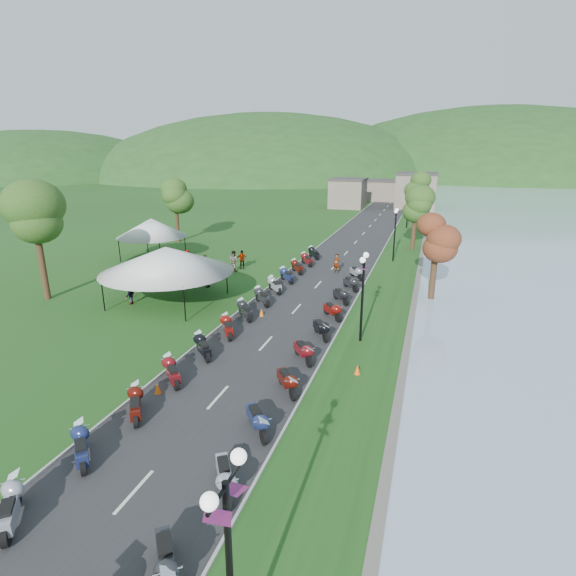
% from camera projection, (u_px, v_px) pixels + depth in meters
% --- Properties ---
extents(road, '(7.00, 120.00, 0.02)m').
position_uv_depth(road, '(346.00, 253.00, 47.09)').
color(road, '#2A2A2C').
rests_on(road, ground).
extents(hills_backdrop, '(360.00, 120.00, 76.00)m').
position_uv_depth(hills_backdrop, '(416.00, 174.00, 192.50)').
color(hills_backdrop, '#285621').
rests_on(hills_backdrop, ground).
extents(far_building, '(18.00, 16.00, 5.00)m').
position_uv_depth(far_building, '(380.00, 191.00, 87.83)').
color(far_building, '#796B5E').
rests_on(far_building, ground).
extents(moto_row_left, '(2.60, 43.09, 1.10)m').
position_uv_depth(moto_row_left, '(227.00, 327.00, 26.17)').
color(moto_row_left, '#331411').
rests_on(moto_row_left, ground).
extents(moto_row_right, '(2.60, 34.66, 1.10)m').
position_uv_depth(moto_row_right, '(305.00, 351.00, 23.08)').
color(moto_row_right, '#331411').
rests_on(moto_row_right, ground).
extents(vendor_tent_main, '(6.19, 6.19, 4.00)m').
position_uv_depth(vendor_tent_main, '(168.00, 275.00, 31.69)').
color(vendor_tent_main, silver).
rests_on(vendor_tent_main, ground).
extents(vendor_tent_side, '(4.52, 4.52, 4.00)m').
position_uv_depth(vendor_tent_side, '(153.00, 239.00, 44.30)').
color(vendor_tent_side, silver).
rests_on(vendor_tent_side, ground).
extents(tree_park_left, '(3.82, 3.82, 10.60)m').
position_uv_depth(tree_park_left, '(36.00, 227.00, 31.28)').
color(tree_park_left, '#396121').
rests_on(tree_park_left, ground).
extents(tree_lakeside, '(2.43, 2.43, 6.74)m').
position_uv_depth(tree_lakeside, '(435.00, 254.00, 31.91)').
color(tree_lakeside, '#396121').
rests_on(tree_lakeside, ground).
extents(pedestrian_a, '(0.80, 0.76, 1.77)m').
position_uv_depth(pedestrian_a, '(206.00, 275.00, 39.02)').
color(pedestrian_a, slate).
rests_on(pedestrian_a, ground).
extents(pedestrian_b, '(1.02, 0.78, 1.85)m').
position_uv_depth(pedestrian_b, '(234.00, 271.00, 40.34)').
color(pedestrian_b, slate).
rests_on(pedestrian_b, ground).
extents(pedestrian_c, '(0.57, 1.08, 1.59)m').
position_uv_depth(pedestrian_c, '(131.00, 304.00, 31.74)').
color(pedestrian_c, slate).
rests_on(pedestrian_c, ground).
extents(traffic_cone_near, '(0.32, 0.32, 0.49)m').
position_uv_depth(traffic_cone_near, '(158.00, 389.00, 20.07)').
color(traffic_cone_near, '#F2590C').
rests_on(traffic_cone_near, ground).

